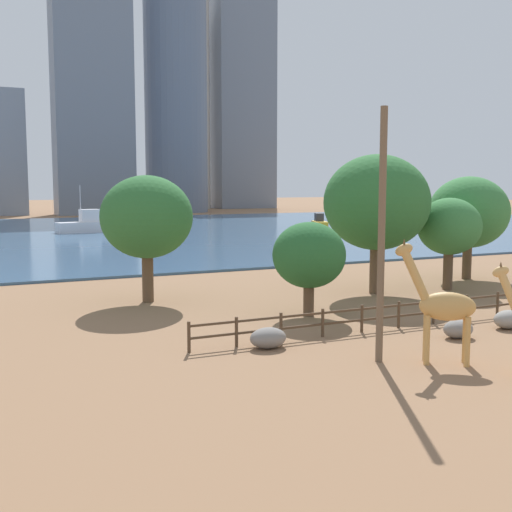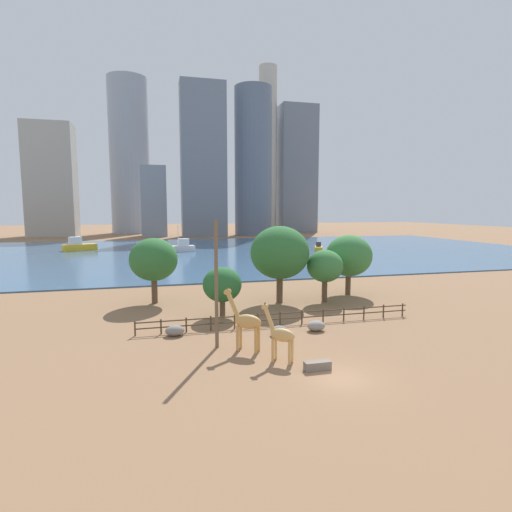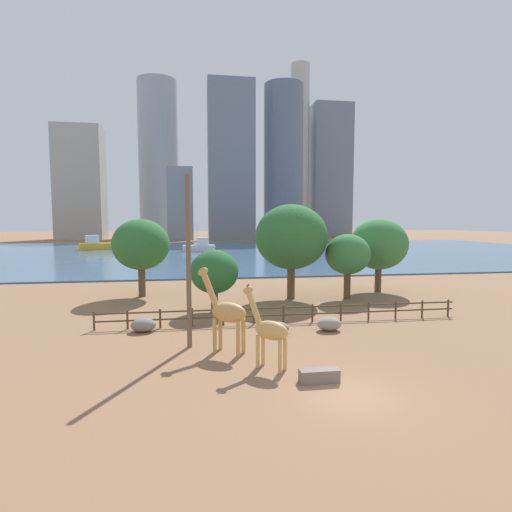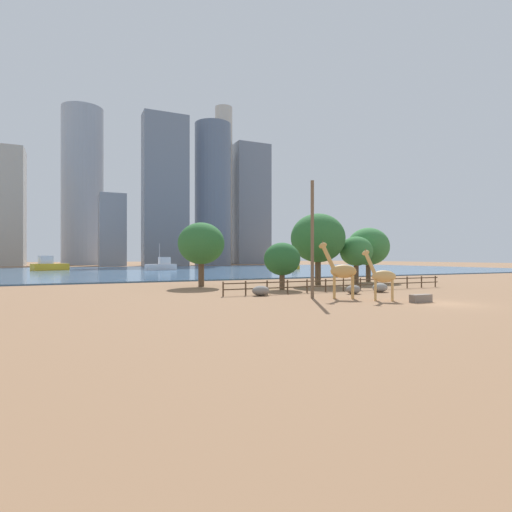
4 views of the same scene
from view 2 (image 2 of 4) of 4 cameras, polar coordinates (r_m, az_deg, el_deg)
The scene contains 25 objects.
ground_plane at distance 103.39m, azimuth -8.01°, elevation 0.68°, with size 400.00×400.00×0.00m, color #8C6647.
harbor_water at distance 100.42m, azimuth -7.82°, elevation 0.57°, with size 180.00×86.00×0.20m, color #3D6084.
giraffe_tall at distance 28.47m, azimuth 3.53°, elevation -11.14°, with size 2.29×2.14×4.15m.
giraffe_companion at distance 30.41m, azimuth -1.47°, elevation -9.31°, with size 2.90×2.34×4.84m.
utility_pole at distance 30.64m, azimuth -5.69°, elevation -4.11°, with size 0.28×0.28×9.86m, color brown.
boulder_near_fence at distance 36.06m, azimuth 8.59°, elevation -9.83°, with size 1.62×1.20×0.90m, color gray.
boulder_by_pole at distance 34.50m, azimuth 3.29°, elevation -10.59°, with size 1.45×1.11×0.83m, color gray.
boulder_small at distance 35.01m, azimuth -11.51°, elevation -10.41°, with size 1.62×1.18×0.89m, color gray.
feeding_trough at distance 27.83m, azimuth 8.77°, elevation -15.23°, with size 1.80×0.60×0.60m, color #72665B.
enclosure_fence at distance 37.32m, azimuth 3.58°, elevation -8.70°, with size 26.12×0.14×1.30m.
tree_left_large at distance 46.51m, azimuth 9.83°, elevation -1.47°, with size 4.14×4.14×6.05m.
tree_center_broad at distance 39.80m, azimuth -4.85°, elevation -4.12°, with size 3.86×3.86×4.97m.
tree_right_tall at distance 46.51m, azimuth -14.42°, elevation -0.52°, with size 5.39×5.39×7.45m.
tree_left_small at distance 45.29m, azimuth 3.43°, elevation 0.47°, with size 6.68×6.68×8.80m.
tree_right_small at distance 51.19m, azimuth 13.12°, elevation 0.02°, with size 5.75×5.75×7.49m.
boat_ferry at distance 101.27m, azimuth -10.71°, elevation 1.25°, with size 7.56×3.48×6.57m.
boat_sailboat at distance 103.61m, azimuth 8.93°, elevation 1.21°, with size 3.55×5.38×2.23m.
boat_tug at distance 111.75m, azimuth -24.00°, elevation 1.34°, with size 8.52×5.92×3.54m.
skyline_tower_needle at distance 188.21m, azimuth 1.70°, elevation 14.75°, with size 8.16×8.16×74.30m, color #B7B2A8.
skyline_block_central at distance 168.14m, azimuth -0.41°, elevation 13.21°, with size 15.19×15.19×59.64m, color slate.
skyline_tower_glass at distance 164.83m, azimuth -14.39°, elevation 7.54°, with size 9.64×11.39×27.55m, color gray.
skyline_block_left at distance 191.82m, azimuth -17.62°, elevation 13.34°, with size 17.17×17.17×67.95m, color #939EAD.
skyline_block_right at distance 160.28m, azimuth -7.52°, elevation 13.36°, with size 17.31×8.05×59.03m, color slate.
skyline_tower_short at distance 195.21m, azimuth 5.67°, elevation 12.11°, with size 17.08×15.31×58.60m, color slate.
skyline_block_wide at distance 180.21m, azimuth -27.21°, elevation 9.58°, with size 17.79×12.65×44.24m, color #ADA89E.
Camera 2 is at (-11.15, -22.24, 10.63)m, focal length 28.00 mm.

